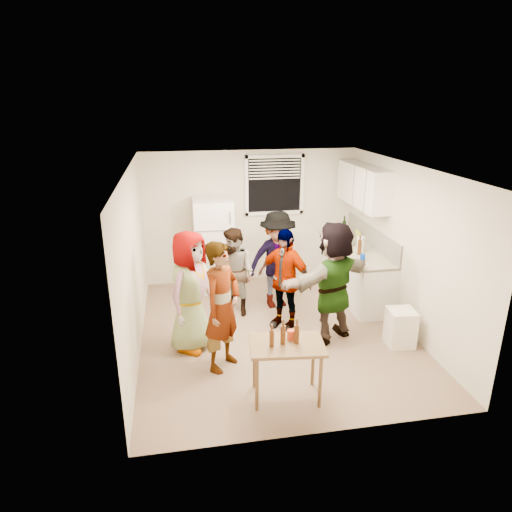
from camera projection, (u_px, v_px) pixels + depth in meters
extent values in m
cube|color=white|center=(213.00, 245.00, 8.32)|extent=(0.70, 0.70, 1.70)
cube|color=white|center=(354.00, 272.00, 8.19)|extent=(0.60, 2.20, 0.86)
cube|color=beige|center=(356.00, 248.00, 8.04)|extent=(0.64, 2.22, 0.04)
cube|color=beige|center=(372.00, 237.00, 8.03)|extent=(0.03, 2.20, 0.36)
cube|color=white|center=(363.00, 186.00, 7.90)|extent=(0.34, 1.60, 0.70)
cylinder|color=white|center=(360.00, 252.00, 7.81)|extent=(0.12, 0.12, 0.26)
cylinder|color=black|center=(343.00, 235.00, 8.74)|extent=(0.07, 0.07, 0.28)
cylinder|color=#47230C|center=(359.00, 255.00, 7.67)|extent=(0.06, 0.06, 0.25)
cylinder|color=#0430BC|center=(362.00, 261.00, 7.37)|extent=(0.08, 0.08, 0.11)
cube|color=yellow|center=(358.00, 235.00, 8.46)|extent=(0.02, 0.20, 0.16)
cube|color=white|center=(400.00, 329.00, 6.56)|extent=(0.40, 0.40, 0.55)
cylinder|color=#47230C|center=(272.00, 346.00, 5.19)|extent=(0.05, 0.05, 0.21)
cylinder|color=#A93316|center=(291.00, 339.00, 5.34)|extent=(0.09, 0.09, 0.12)
imported|color=gray|center=(193.00, 347.00, 6.58)|extent=(1.90, 1.72, 0.55)
imported|color=#141933|center=(224.00, 365.00, 6.12)|extent=(1.73, 1.62, 0.42)
imported|color=#4F3825|center=(236.00, 313.00, 7.60)|extent=(1.53, 1.53, 0.55)
imported|color=#404045|center=(276.00, 305.00, 7.89)|extent=(1.33, 1.81, 0.62)
imported|color=black|center=(283.00, 326.00, 7.18)|extent=(1.78, 1.78, 0.39)
imported|color=#BB7347|center=(330.00, 337.00, 6.85)|extent=(2.30, 2.35, 0.53)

